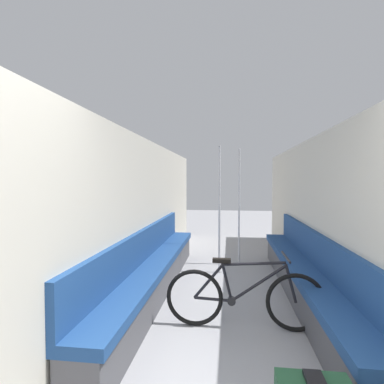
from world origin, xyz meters
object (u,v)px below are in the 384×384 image
Objects in this scene: bench_seat_row_left at (154,272)px; bicycle at (244,298)px; grab_pole_near at (219,211)px; bench_seat_row_right at (305,278)px; grab_pole_far at (239,208)px.

bench_seat_row_left is 1.49m from bicycle.
grab_pole_near is at bearing 107.56° from bicycle.
grab_pole_near reaches higher than bench_seat_row_right.
bicycle is at bearing -134.62° from bench_seat_row_right.
bench_seat_row_left is 2.21m from grab_pole_far.
bench_seat_row_right is 2.02× the size of grab_pole_near.
bicycle is 0.77× the size of grab_pole_far.
bench_seat_row_left is at bearing 180.00° from bench_seat_row_right.
bench_seat_row_left is 2.61× the size of bicycle.
bench_seat_row_right is 2.61× the size of bicycle.
bench_seat_row_left is 1.00× the size of bench_seat_row_right.
bicycle is (-0.84, -0.86, 0.02)m from bench_seat_row_right.
bench_seat_row_right is at bearing -63.66° from grab_pole_far.
grab_pole_far reaches higher than bench_seat_row_left.
bicycle is (1.22, -0.86, 0.02)m from bench_seat_row_left.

